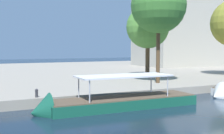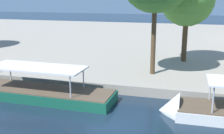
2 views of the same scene
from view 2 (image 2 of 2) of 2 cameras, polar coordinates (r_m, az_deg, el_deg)
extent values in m
plane|color=#142333|center=(18.38, 0.75, -12.04)|extent=(220.00, 220.00, 0.00)
cube|color=gray|center=(50.13, 10.72, 5.17)|extent=(120.00, 55.00, 0.83)
cube|color=#14513D|center=(23.85, -14.56, -5.62)|extent=(12.59, 3.35, 1.14)
cube|color=brown|center=(23.66, -14.66, -4.23)|extent=(12.34, 3.19, 0.08)
cylinder|color=#B2B2B7|center=(26.29, -19.81, -0.77)|extent=(0.10, 0.10, 1.67)
cylinder|color=#B2B2B7|center=(20.76, -8.41, -3.97)|extent=(0.10, 0.10, 1.67)
cylinder|color=#B2B2B7|center=(22.93, -5.78, -2.11)|extent=(0.10, 0.10, 1.67)
cube|color=silver|center=(23.17, -14.93, -0.07)|extent=(7.82, 3.02, 0.12)
cone|color=silver|center=(20.71, 11.37, -8.67)|extent=(1.45, 2.80, 2.77)
cylinder|color=#B2B2B7|center=(19.09, 19.71, -6.31)|extent=(0.10, 0.10, 1.76)
cylinder|color=#B2B2B7|center=(21.41, 19.19, -4.04)|extent=(0.10, 0.10, 1.76)
cylinder|color=#4C3823|center=(32.90, 14.42, 5.14)|extent=(0.58, 0.58, 4.69)
cylinder|color=#4C3823|center=(26.74, 8.35, 5.36)|extent=(0.44, 0.44, 6.48)
camera|label=1|loc=(23.20, -76.54, -4.91)|focal=46.78mm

